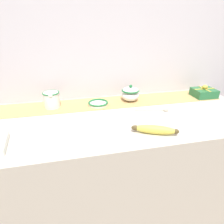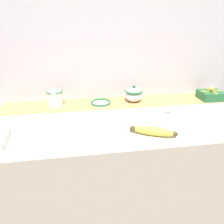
# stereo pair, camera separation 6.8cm
# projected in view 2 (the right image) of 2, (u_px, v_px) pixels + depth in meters

# --- Properties ---
(countertop) EXTENTS (1.52, 0.64, 0.87)m
(countertop) POSITION_uv_depth(u_px,v_px,m) (121.00, 178.00, 1.26)
(countertop) COLOR beige
(countertop) RESTS_ON ground_plane
(back_wall) EXTENTS (2.32, 0.04, 2.40)m
(back_wall) POSITION_uv_depth(u_px,v_px,m) (113.00, 46.00, 1.25)
(back_wall) COLOR silver
(back_wall) RESTS_ON ground_plane
(table_runner) EXTENTS (1.40, 0.21, 0.00)m
(table_runner) POSITION_uv_depth(u_px,v_px,m) (116.00, 102.00, 1.26)
(table_runner) COLOR tan
(table_runner) RESTS_ON countertop
(cream_pitcher) EXTENTS (0.10, 0.11, 0.10)m
(cream_pitcher) POSITION_uv_depth(u_px,v_px,m) (55.00, 97.00, 1.19)
(cream_pitcher) COLOR white
(cream_pitcher) RESTS_ON countertop
(sugar_bowl) EXTENTS (0.11, 0.11, 0.11)m
(sugar_bowl) POSITION_uv_depth(u_px,v_px,m) (134.00, 94.00, 1.26)
(sugar_bowl) COLOR white
(sugar_bowl) RESTS_ON countertop
(small_dish) EXTENTS (0.12, 0.12, 0.02)m
(small_dish) POSITION_uv_depth(u_px,v_px,m) (101.00, 103.00, 1.22)
(small_dish) COLOR white
(small_dish) RESTS_ON countertop
(banana) EXTENTS (0.21, 0.12, 0.04)m
(banana) POSITION_uv_depth(u_px,v_px,m) (153.00, 131.00, 0.89)
(banana) COLOR #DBCC4C
(banana) RESTS_ON countertop
(spoon) EXTENTS (0.19, 0.06, 0.01)m
(spoon) POSITION_uv_depth(u_px,v_px,m) (165.00, 112.00, 1.13)
(spoon) COLOR #A89E89
(spoon) RESTS_ON countertop
(gift_box) EXTENTS (0.15, 0.12, 0.08)m
(gift_box) POSITION_uv_depth(u_px,v_px,m) (211.00, 95.00, 1.30)
(gift_box) COLOR #236638
(gift_box) RESTS_ON countertop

